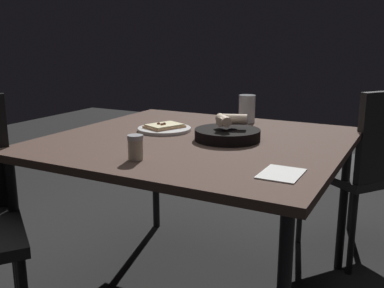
{
  "coord_description": "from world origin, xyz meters",
  "views": [
    {
      "loc": [
        1.58,
        0.81,
        1.11
      ],
      "look_at": [
        0.1,
        0.03,
        0.71
      ],
      "focal_mm": 41.07,
      "sensor_mm": 36.0,
      "label": 1
    }
  ],
  "objects_px": {
    "pepper_shaker": "(136,149)",
    "chair_far": "(369,162)",
    "pizza_plate": "(164,128)",
    "bread_basket": "(227,133)",
    "beer_glass": "(247,110)",
    "dining_table": "(197,150)"
  },
  "relations": [
    {
      "from": "beer_glass",
      "to": "dining_table",
      "type": "bearing_deg",
      "value": -6.95
    },
    {
      "from": "dining_table",
      "to": "beer_glass",
      "type": "distance_m",
      "value": 0.45
    },
    {
      "from": "dining_table",
      "to": "pepper_shaker",
      "type": "bearing_deg",
      "value": -4.67
    },
    {
      "from": "pizza_plate",
      "to": "chair_far",
      "type": "xyz_separation_m",
      "value": [
        -0.62,
        0.81,
        -0.21
      ]
    },
    {
      "from": "bread_basket",
      "to": "beer_glass",
      "type": "distance_m",
      "value": 0.41
    },
    {
      "from": "beer_glass",
      "to": "pizza_plate",
      "type": "bearing_deg",
      "value": -34.66
    },
    {
      "from": "dining_table",
      "to": "bread_basket",
      "type": "distance_m",
      "value": 0.15
    },
    {
      "from": "dining_table",
      "to": "bread_basket",
      "type": "bearing_deg",
      "value": 103.55
    },
    {
      "from": "pepper_shaker",
      "to": "chair_far",
      "type": "distance_m",
      "value": 1.28
    },
    {
      "from": "chair_far",
      "to": "pizza_plate",
      "type": "bearing_deg",
      "value": -52.71
    },
    {
      "from": "dining_table",
      "to": "pizza_plate",
      "type": "height_order",
      "value": "pizza_plate"
    },
    {
      "from": "dining_table",
      "to": "beer_glass",
      "type": "relative_size",
      "value": 8.75
    },
    {
      "from": "pepper_shaker",
      "to": "chair_far",
      "type": "height_order",
      "value": "chair_far"
    },
    {
      "from": "pizza_plate",
      "to": "bread_basket",
      "type": "xyz_separation_m",
      "value": [
        0.04,
        0.33,
        0.02
      ]
    },
    {
      "from": "bread_basket",
      "to": "chair_far",
      "type": "height_order",
      "value": "chair_far"
    },
    {
      "from": "dining_table",
      "to": "chair_far",
      "type": "bearing_deg",
      "value": 138.38
    },
    {
      "from": "bread_basket",
      "to": "beer_glass",
      "type": "bearing_deg",
      "value": -170.03
    },
    {
      "from": "pizza_plate",
      "to": "pepper_shaker",
      "type": "height_order",
      "value": "pepper_shaker"
    },
    {
      "from": "pizza_plate",
      "to": "chair_far",
      "type": "distance_m",
      "value": 1.04
    },
    {
      "from": "dining_table",
      "to": "pepper_shaker",
      "type": "relative_size",
      "value": 13.65
    },
    {
      "from": "chair_far",
      "to": "beer_glass",
      "type": "bearing_deg",
      "value": -65.68
    },
    {
      "from": "beer_glass",
      "to": "chair_far",
      "type": "xyz_separation_m",
      "value": [
        -0.25,
        0.56,
        -0.25
      ]
    }
  ]
}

